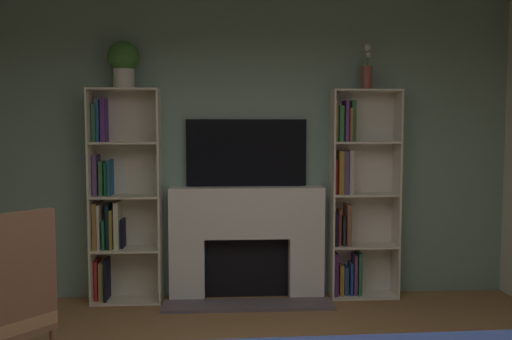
{
  "coord_description": "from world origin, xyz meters",
  "views": [
    {
      "loc": [
        -0.21,
        -2.45,
        1.62
      ],
      "look_at": [
        0.0,
        1.08,
        1.35
      ],
      "focal_mm": 37.44,
      "sensor_mm": 36.0,
      "label": 1
    }
  ],
  "objects": [
    {
      "name": "wall_back_accent",
      "position": [
        0.0,
        2.73,
        1.44
      ],
      "size": [
        5.26,
        0.06,
        2.88
      ],
      "primitive_type": "cube",
      "color": "gray",
      "rests_on": "ground_plane"
    },
    {
      "name": "bookshelf_right",
      "position": [
        1.05,
        2.61,
        0.97
      ],
      "size": [
        0.65,
        0.26,
        2.0
      ],
      "color": "silver",
      "rests_on": "ground_plane"
    },
    {
      "name": "fireplace",
      "position": [
        0.0,
        2.58,
        0.57
      ],
      "size": [
        1.57,
        0.53,
        1.07
      ],
      "color": "white",
      "rests_on": "ground_plane"
    },
    {
      "name": "tv",
      "position": [
        0.0,
        2.67,
        1.4
      ],
      "size": [
        1.15,
        0.06,
        0.64
      ],
      "primitive_type": "cube",
      "color": "black",
      "rests_on": "fireplace"
    },
    {
      "name": "potted_plant",
      "position": [
        -1.13,
        2.55,
        2.24
      ],
      "size": [
        0.29,
        0.29,
        0.43
      ],
      "color": "beige",
      "rests_on": "bookshelf_left"
    },
    {
      "name": "bookshelf_left",
      "position": [
        -1.21,
        2.59,
        0.95
      ],
      "size": [
        0.65,
        0.29,
        2.0
      ],
      "color": "beige",
      "rests_on": "ground_plane"
    },
    {
      "name": "vase_with_flowers",
      "position": [
        1.13,
        2.55,
        2.15
      ],
      "size": [
        0.1,
        0.1,
        0.42
      ],
      "color": "brown",
      "rests_on": "bookshelf_right"
    }
  ]
}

